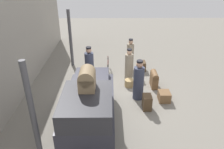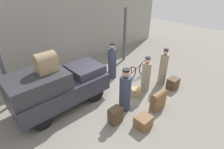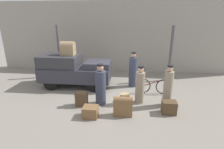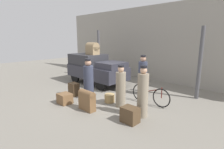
{
  "view_description": "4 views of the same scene",
  "coord_description": "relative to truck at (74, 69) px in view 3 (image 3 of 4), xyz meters",
  "views": [
    {
      "loc": [
        -7.99,
        0.28,
        5.16
      ],
      "look_at": [
        0.2,
        0.2,
        0.95
      ],
      "focal_mm": 35.0,
      "sensor_mm": 36.0,
      "label": 1
    },
    {
      "loc": [
        -4.15,
        -4.47,
        4.51
      ],
      "look_at": [
        0.2,
        0.2,
        0.95
      ],
      "focal_mm": 28.0,
      "sensor_mm": 36.0,
      "label": 2
    },
    {
      "loc": [
        1.05,
        -7.48,
        3.5
      ],
      "look_at": [
        0.2,
        0.2,
        0.95
      ],
      "focal_mm": 28.0,
      "sensor_mm": 36.0,
      "label": 3
    },
    {
      "loc": [
        5.7,
        -5.42,
        2.62
      ],
      "look_at": [
        0.2,
        0.2,
        0.95
      ],
      "focal_mm": 28.0,
      "sensor_mm": 36.0,
      "label": 4
    }
  ],
  "objects": [
    {
      "name": "canopy_pillar_right",
      "position": [
        5.16,
        1.4,
        0.63
      ],
      "size": [
        0.16,
        0.16,
        3.09
      ],
      "color": "#4C4C51",
      "rests_on": "ground"
    },
    {
      "name": "suitcase_small_leather",
      "position": [
        1.55,
        -2.96,
        -0.71
      ],
      "size": [
        0.54,
        0.46,
        0.41
      ],
      "color": "brown",
      "rests_on": "ground"
    },
    {
      "name": "trunk_on_truck_roof",
      "position": [
        -0.23,
        0.0,
        1.08
      ],
      "size": [
        0.69,
        0.5,
        0.69
      ],
      "color": "#937A56",
      "rests_on": "truck"
    },
    {
      "name": "canopy_pillar_left",
      "position": [
        -1.3,
        1.4,
        0.63
      ],
      "size": [
        0.16,
        0.16,
        3.09
      ],
      "color": "#4C4C51",
      "rests_on": "ground"
    },
    {
      "name": "trunk_wicker_pale",
      "position": [
        1.0,
        -2.15,
        -0.62
      ],
      "size": [
        0.46,
        0.33,
        0.59
      ],
      "color": "#4C3823",
      "rests_on": "ground"
    },
    {
      "name": "porter_lifting_near_truck",
      "position": [
        3.08,
        0.25,
        -0.08
      ],
      "size": [
        0.41,
        0.41,
        1.83
      ],
      "color": "#33384C",
      "rests_on": "ground"
    },
    {
      "name": "trunk_large_brown",
      "position": [
        2.73,
        -2.73,
        -0.51
      ],
      "size": [
        0.69,
        0.28,
        0.75
      ],
      "color": "brown",
      "rests_on": "ground"
    },
    {
      "name": "conductor_in_dark_uniform",
      "position": [
        1.75,
        -1.88,
        -0.13
      ],
      "size": [
        0.43,
        0.43,
        1.74
      ],
      "color": "#33384C",
      "rests_on": "ground"
    },
    {
      "name": "truck",
      "position": [
        0.0,
        0.0,
        0.0
      ],
      "size": [
        3.61,
        1.66,
        1.66
      ],
      "color": "black",
      "rests_on": "ground"
    },
    {
      "name": "station_building_facade",
      "position": [
        1.91,
        3.09,
        1.33
      ],
      "size": [
        16.0,
        0.15,
        4.5
      ],
      "color": "gray",
      "rests_on": "ground"
    },
    {
      "name": "porter_standing_middle",
      "position": [
        3.37,
        -1.61,
        -0.18
      ],
      "size": [
        0.38,
        0.38,
        1.62
      ],
      "color": "gray",
      "rests_on": "ground"
    },
    {
      "name": "wicker_basket",
      "position": [
        2.75,
        -1.59,
        -0.75
      ],
      "size": [
        0.42,
        0.42,
        0.34
      ],
      "color": "tan",
      "rests_on": "ground"
    },
    {
      "name": "porter_with_bicycle",
      "position": [
        4.48,
        -1.76,
        -0.12
      ],
      "size": [
        0.36,
        0.36,
        1.73
      ],
      "color": "gray",
      "rests_on": "ground"
    },
    {
      "name": "bicycle",
      "position": [
        4.06,
        -0.6,
        -0.54
      ],
      "size": [
        1.72,
        0.04,
        0.79
      ],
      "color": "black",
      "rests_on": "ground"
    },
    {
      "name": "suitcase_tan_flat",
      "position": [
        4.46,
        -2.38,
        -0.67
      ],
      "size": [
        0.53,
        0.4,
        0.5
      ],
      "color": "#4C3823",
      "rests_on": "ground"
    },
    {
      "name": "ground_plane",
      "position": [
        1.91,
        -0.99,
        -0.92
      ],
      "size": [
        30.0,
        30.0,
        0.0
      ],
      "primitive_type": "plane",
      "color": "gray"
    }
  ]
}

